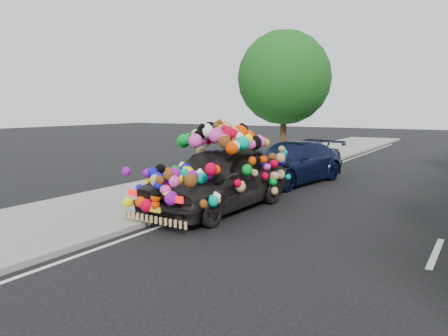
{
  "coord_description": "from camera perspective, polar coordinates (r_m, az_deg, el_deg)",
  "views": [
    {
      "loc": [
        4.37,
        -8.81,
        2.72
      ],
      "look_at": [
        -1.13,
        0.07,
        1.26
      ],
      "focal_mm": 35.0,
      "sensor_mm": 36.0,
      "label": 1
    }
  ],
  "objects": [
    {
      "name": "kerb",
      "position": [
        11.4,
        -5.45,
        -5.57
      ],
      "size": [
        0.15,
        60.0,
        0.13
      ],
      "primitive_type": "cube",
      "color": "gray",
      "rests_on": "ground"
    },
    {
      "name": "ground",
      "position": [
        10.21,
        5.23,
        -7.56
      ],
      "size": [
        100.0,
        100.0,
        0.0
      ],
      "primitive_type": "plane",
      "color": "black",
      "rests_on": "ground"
    },
    {
      "name": "tree_near_sidewalk",
      "position": [
        20.09,
        7.86,
        11.58
      ],
      "size": [
        4.2,
        4.2,
        6.13
      ],
      "color": "#332114",
      "rests_on": "ground"
    },
    {
      "name": "plush_art_car",
      "position": [
        11.61,
        -0.65,
        0.49
      ],
      "size": [
        2.55,
        5.27,
        2.35
      ],
      "rotation": [
        0.0,
        0.0,
        -0.04
      ],
      "color": "black",
      "rests_on": "ground"
    },
    {
      "name": "sidewalk",
      "position": [
        12.65,
        -12.53,
        -4.4
      ],
      "size": [
        4.0,
        60.0,
        0.12
      ],
      "primitive_type": "cube",
      "color": "gray",
      "rests_on": "ground"
    },
    {
      "name": "navy_sedan",
      "position": [
        15.95,
        8.75,
        0.7
      ],
      "size": [
        2.9,
        5.36,
        1.47
      ],
      "primitive_type": "imported",
      "rotation": [
        0.0,
        0.0,
        -0.17
      ],
      "color": "black",
      "rests_on": "ground"
    },
    {
      "name": "lane_markings",
      "position": [
        9.25,
        25.91,
        -9.95
      ],
      "size": [
        6.0,
        50.0,
        0.01
      ],
      "primitive_type": null,
      "color": "silver",
      "rests_on": "ground"
    }
  ]
}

